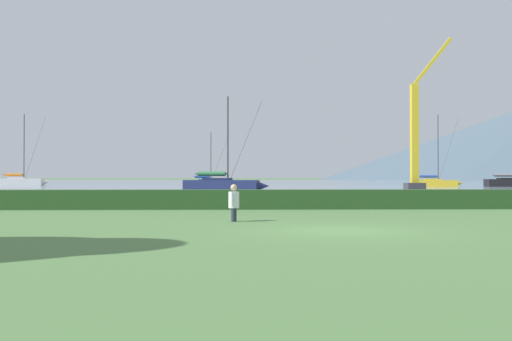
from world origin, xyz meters
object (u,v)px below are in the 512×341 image
Objects in this scene: sailboat_slip_8 at (208,182)px; sailboat_slip_11 at (511,182)px; sailboat_slip_2 at (435,183)px; sailboat_slip_4 at (223,185)px; sailboat_slip_7 at (21,181)px; dock_crane at (416,143)px; person_seated_viewer at (234,201)px.

sailboat_slip_8 is 0.89× the size of sailboat_slip_11.
sailboat_slip_2 is 34.86m from sailboat_slip_8.
sailboat_slip_11 is (42.88, 28.70, -0.02)m from sailboat_slip_4.
sailboat_slip_7 is (-35.17, 41.83, 0.03)m from sailboat_slip_4.
dock_crane reaches higher than sailboat_slip_4.
sailboat_slip_7 is 1.25× the size of sailboat_slip_11.
sailboat_slip_11 is 7.73× the size of person_seated_viewer.
dock_crane is at bearing 27.71° from sailboat_slip_4.
person_seated_viewer is at bearing -113.93° from dock_crane.
sailboat_slip_2 reaches higher than sailboat_slip_11.
sailboat_slip_7 is 1.41× the size of sailboat_slip_8.
sailboat_slip_4 is at bearing -133.72° from sailboat_slip_2.
sailboat_slip_8 is 38.07m from dock_crane.
sailboat_slip_2 reaches higher than person_seated_viewer.
sailboat_slip_7 is 88.63m from person_seated_viewer.
dock_crane is at bearing 80.94° from person_seated_viewer.
sailboat_slip_4 is 1.11× the size of sailboat_slip_8.
sailboat_slip_11 is at bearing 45.81° from dock_crane.
person_seated_viewer is (-41.58, -67.66, 0.00)m from sailboat_slip_11.
sailboat_slip_4 is 23.13m from dock_crane.
person_seated_viewer is at bearing -117.61° from sailboat_slip_11.
sailboat_slip_7 is 0.70× the size of dock_crane.
sailboat_slip_11 is at bearing 14.36° from sailboat_slip_2.
sailboat_slip_4 reaches higher than person_seated_viewer.
sailboat_slip_2 is 0.62× the size of dock_crane.
person_seated_viewer is (4.46, -74.30, 0.10)m from sailboat_slip_8.
sailboat_slip_7 reaches higher than sailboat_slip_2.
sailboat_slip_2 reaches higher than sailboat_slip_4.
sailboat_slip_2 is at bearing -17.90° from sailboat_slip_7.
sailboat_slip_7 reaches higher than person_seated_viewer.
sailboat_slip_2 is 0.88× the size of sailboat_slip_7.
sailboat_slip_7 is 9.69× the size of person_seated_viewer.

